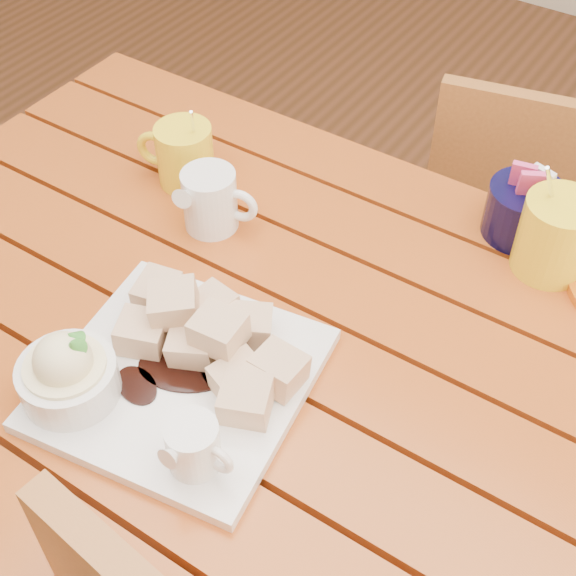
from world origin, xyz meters
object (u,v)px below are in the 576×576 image
Objects in this scene: table at (269,386)px; coffee_mug_right at (558,236)px; dessert_plate at (158,370)px; coffee_mug_left at (183,154)px; chair_far at (530,241)px.

coffee_mug_right is (0.24, 0.30, 0.16)m from table.
dessert_plate is 2.32× the size of coffee_mug_left.
coffee_mug_left is at bearing 37.24° from chair_far.
coffee_mug_right is (0.51, 0.12, 0.01)m from coffee_mug_left.
table is at bearing 67.78° from dessert_plate.
coffee_mug_right is 0.51m from chair_far.
coffee_mug_left is at bearing 124.17° from dessert_plate.
chair_far reaches higher than table.
coffee_mug_right reaches higher than dessert_plate.
chair_far is at bearing 35.42° from coffee_mug_left.
coffee_mug_left is at bearing 146.27° from table.
chair_far is (0.19, 0.80, -0.32)m from dessert_plate.
coffee_mug_left reaches higher than chair_far.
dessert_plate is 0.38× the size of chair_far.
dessert_plate is 0.52m from coffee_mug_right.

